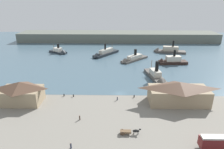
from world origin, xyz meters
name	(u,v)px	position (x,y,z in m)	size (l,w,h in m)	color
ground_plane	(120,94)	(0.00, 0.00, 0.00)	(320.00, 320.00, 0.00)	#476070
quay_promenade	(121,124)	(0.00, -22.00, 0.60)	(110.00, 36.00, 1.20)	gray
seawall_edge	(120,97)	(0.00, -3.60, 0.50)	(110.00, 0.80, 1.00)	#666159
ferry_shed_customs_shed	(21,92)	(-36.35, -10.24, 5.45)	(14.64, 9.25, 8.37)	#998466
ferry_shed_east_terminal	(179,93)	(21.24, -9.31, 5.41)	(21.63, 9.62, 8.30)	#998466
street_tram	(217,142)	(24.07, -33.58, 3.60)	(8.66, 2.91, 4.08)	maroon
horse_cart	(129,131)	(2.27, -27.82, 2.12)	(5.96, 1.43, 1.87)	brown
pedestrian_near_west_shed	(71,146)	(-13.23, -33.87, 2.01)	(0.44, 0.44, 1.79)	#33384C
pedestrian_standing_center	(80,118)	(-13.17, -20.99, 1.98)	(0.42, 0.42, 1.71)	#4C3D33
pedestrian_by_tram	(117,98)	(-1.08, -7.65, 1.91)	(0.38, 0.38, 1.55)	#33384C
mooring_post_center_east	(64,95)	(-22.23, -4.81, 1.65)	(0.44, 0.44, 0.90)	black
mooring_post_west	(73,96)	(-18.38, -5.23, 1.65)	(0.44, 0.44, 0.90)	black
mooring_post_center_west	(134,96)	(5.51, -5.23, 1.65)	(0.44, 0.44, 0.90)	black
ferry_moored_west	(104,54)	(-10.15, 58.58, 1.46)	(18.75, 22.76, 9.50)	#23282D
ferry_outer_harbor	(60,52)	(-42.65, 64.55, 1.29)	(15.43, 12.66, 8.48)	#23282D
ferry_near_quay	(157,77)	(18.46, 15.80, 1.50)	(8.68, 22.71, 10.74)	#514C47
ferry_approaching_west	(167,50)	(35.51, 68.13, 1.55)	(23.71, 9.75, 11.17)	#514C47
ferry_approaching_east	(170,61)	(31.24, 41.55, 1.68)	(18.68, 7.00, 10.35)	black
ferry_moored_east	(132,59)	(8.42, 46.54, 1.24)	(19.71, 19.70, 8.87)	#514C47
far_headland	(118,37)	(0.00, 110.00, 4.00)	(180.00, 24.00, 8.00)	#60665B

